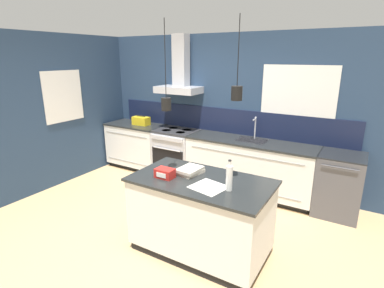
{
  "coord_description": "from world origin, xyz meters",
  "views": [
    {
      "loc": [
        2.21,
        -2.78,
        2.23
      ],
      "look_at": [
        0.17,
        0.64,
        1.05
      ],
      "focal_mm": 28.0,
      "sensor_mm": 36.0,
      "label": 1
    }
  ],
  "objects_px": {
    "yellow_toolbox": "(141,121)",
    "bottle_on_island": "(229,177)",
    "oven_range": "(177,153)",
    "book_stack": "(190,171)",
    "dishwasher": "(339,184)",
    "red_supply_box": "(165,173)"
  },
  "relations": [
    {
      "from": "oven_range",
      "to": "dishwasher",
      "type": "bearing_deg",
      "value": 0.09
    },
    {
      "from": "dishwasher",
      "to": "red_supply_box",
      "type": "relative_size",
      "value": 4.35
    },
    {
      "from": "book_stack",
      "to": "yellow_toolbox",
      "type": "xyz_separation_m",
      "value": [
        -2.16,
        1.7,
        0.04
      ]
    },
    {
      "from": "oven_range",
      "to": "yellow_toolbox",
      "type": "height_order",
      "value": "yellow_toolbox"
    },
    {
      "from": "bottle_on_island",
      "to": "book_stack",
      "type": "height_order",
      "value": "bottle_on_island"
    },
    {
      "from": "dishwasher",
      "to": "bottle_on_island",
      "type": "xyz_separation_m",
      "value": [
        -0.9,
        -1.88,
        0.59
      ]
    },
    {
      "from": "oven_range",
      "to": "book_stack",
      "type": "distance_m",
      "value": 2.2
    },
    {
      "from": "yellow_toolbox",
      "to": "bottle_on_island",
      "type": "bearing_deg",
      "value": -34.44
    },
    {
      "from": "oven_range",
      "to": "bottle_on_island",
      "type": "xyz_separation_m",
      "value": [
        1.89,
        -1.87,
        0.59
      ]
    },
    {
      "from": "dishwasher",
      "to": "yellow_toolbox",
      "type": "xyz_separation_m",
      "value": [
        -3.63,
        0.0,
        0.54
      ]
    },
    {
      "from": "dishwasher",
      "to": "bottle_on_island",
      "type": "distance_m",
      "value": 2.16
    },
    {
      "from": "dishwasher",
      "to": "red_supply_box",
      "type": "height_order",
      "value": "red_supply_box"
    },
    {
      "from": "red_supply_box",
      "to": "yellow_toolbox",
      "type": "bearing_deg",
      "value": 135.56
    },
    {
      "from": "oven_range",
      "to": "book_stack",
      "type": "height_order",
      "value": "book_stack"
    },
    {
      "from": "oven_range",
      "to": "bottle_on_island",
      "type": "height_order",
      "value": "bottle_on_island"
    },
    {
      "from": "bottle_on_island",
      "to": "book_stack",
      "type": "relative_size",
      "value": 0.99
    },
    {
      "from": "dishwasher",
      "to": "oven_range",
      "type": "bearing_deg",
      "value": -179.91
    },
    {
      "from": "oven_range",
      "to": "yellow_toolbox",
      "type": "bearing_deg",
      "value": 179.7
    },
    {
      "from": "oven_range",
      "to": "red_supply_box",
      "type": "bearing_deg",
      "value": -59.62
    },
    {
      "from": "bottle_on_island",
      "to": "book_stack",
      "type": "xyz_separation_m",
      "value": [
        -0.57,
        0.18,
        -0.1
      ]
    },
    {
      "from": "red_supply_box",
      "to": "book_stack",
      "type": "bearing_deg",
      "value": 53.46
    },
    {
      "from": "red_supply_box",
      "to": "yellow_toolbox",
      "type": "distance_m",
      "value": 2.78
    }
  ]
}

